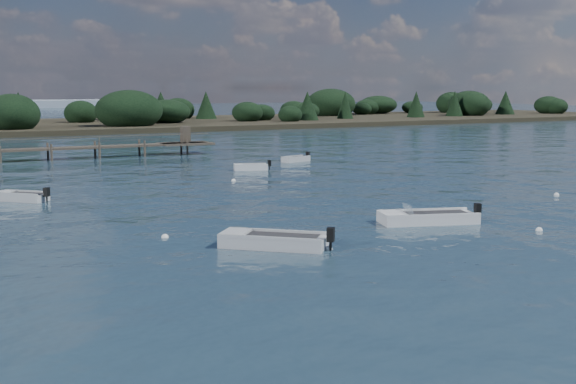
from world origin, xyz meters
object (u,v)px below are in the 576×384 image
dinghy_mid_grey (273,243)px  tender_far_white (251,168)px  dinghy_mid_white_a (427,220)px  tender_far_grey_b (296,160)px  tender_far_grey (22,198)px

dinghy_mid_grey → tender_far_white: (11.26, 25.48, -0.02)m
dinghy_mid_white_a → tender_far_grey_b: 29.57m
tender_far_white → dinghy_mid_white_a: bearing=-95.4°
dinghy_mid_grey → dinghy_mid_white_a: size_ratio=0.84×
dinghy_mid_grey → tender_far_grey_b: size_ratio=1.41×
tender_far_white → tender_far_grey: bearing=-157.0°
dinghy_mid_white_a → tender_far_grey: (-16.06, 16.52, -0.00)m
dinghy_mid_white_a → tender_far_white: dinghy_mid_white_a is taller
dinghy_mid_grey → tender_far_grey: size_ratio=1.43×
tender_far_grey → tender_far_white: bearing=23.0°
tender_far_grey_b → dinghy_mid_white_a: bearing=-106.9°
dinghy_mid_white_a → tender_far_white: bearing=84.6°
tender_far_white → tender_far_grey: size_ratio=1.00×
tender_far_grey_b → dinghy_mid_grey: bearing=-120.8°
tender_far_grey → dinghy_mid_white_a: bearing=-45.8°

